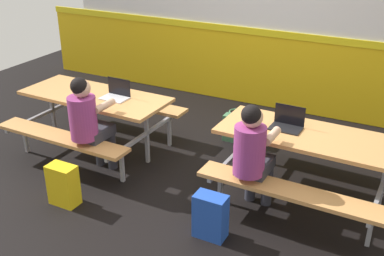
# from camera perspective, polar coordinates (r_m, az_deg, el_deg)

# --- Properties ---
(ground_plane) EXTENTS (10.00, 10.00, 0.02)m
(ground_plane) POSITION_cam_1_polar(r_m,az_deg,el_deg) (5.45, -0.55, -5.79)
(ground_plane) COLOR black
(accent_backdrop) EXTENTS (8.00, 0.14, 2.60)m
(accent_backdrop) POSITION_cam_1_polar(r_m,az_deg,el_deg) (7.14, 9.03, 12.24)
(accent_backdrop) COLOR yellow
(accent_backdrop) RESTS_ON ground
(picnic_table_left) EXTENTS (1.86, 1.58, 0.74)m
(picnic_table_left) POSITION_cam_1_polar(r_m,az_deg,el_deg) (5.90, -11.62, 2.50)
(picnic_table_left) COLOR tan
(picnic_table_left) RESTS_ON ground
(picnic_table_right) EXTENTS (1.86, 1.58, 0.74)m
(picnic_table_right) POSITION_cam_1_polar(r_m,az_deg,el_deg) (4.91, 14.02, -2.49)
(picnic_table_right) COLOR tan
(picnic_table_right) RESTS_ON ground
(student_nearer) EXTENTS (0.37, 0.53, 1.21)m
(student_nearer) POSITION_cam_1_polar(r_m,az_deg,el_deg) (5.25, -12.51, 1.08)
(student_nearer) COLOR #2D2D38
(student_nearer) RESTS_ON ground
(student_further) EXTENTS (0.37, 0.53, 1.21)m
(student_further) POSITION_cam_1_polar(r_m,az_deg,el_deg) (4.48, 7.35, -2.80)
(student_further) COLOR #2D2D38
(student_further) RESTS_ON ground
(laptop_silver) EXTENTS (0.32, 0.23, 0.22)m
(laptop_silver) POSITION_cam_1_polar(r_m,az_deg,el_deg) (5.68, -9.23, 4.08)
(laptop_silver) COLOR silver
(laptop_silver) RESTS_ON picnic_table_left
(laptop_dark) EXTENTS (0.32, 0.23, 0.22)m
(laptop_dark) POSITION_cam_1_polar(r_m,az_deg,el_deg) (4.91, 11.48, 0.53)
(laptop_dark) COLOR black
(laptop_dark) RESTS_ON picnic_table_right
(backpack_dark) EXTENTS (0.30, 0.22, 0.44)m
(backpack_dark) POSITION_cam_1_polar(r_m,az_deg,el_deg) (5.02, -15.32, -6.70)
(backpack_dark) COLOR yellow
(backpack_dark) RESTS_ON ground
(tote_bag_bright) EXTENTS (0.34, 0.21, 0.43)m
(tote_bag_bright) POSITION_cam_1_polar(r_m,az_deg,el_deg) (6.16, 5.40, 0.01)
(tote_bag_bright) COLOR #3F724C
(tote_bag_bright) RESTS_ON ground
(satchel_spare) EXTENTS (0.30, 0.22, 0.44)m
(satchel_spare) POSITION_cam_1_polar(r_m,az_deg,el_deg) (4.40, 2.30, -10.68)
(satchel_spare) COLOR #1E47B2
(satchel_spare) RESTS_ON ground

